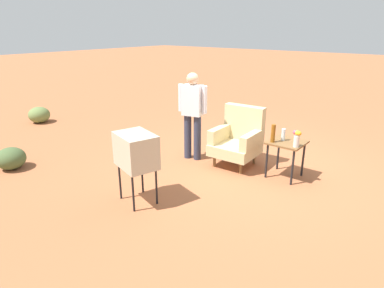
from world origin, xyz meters
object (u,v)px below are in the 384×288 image
(armchair, at_px, (238,138))
(tv_on_stand, at_px, (136,151))
(flower_vase, at_px, (297,138))
(bottle_short_clear, at_px, (283,135))
(side_table, at_px, (286,147))
(bottle_tall_amber, at_px, (273,133))
(person_standing, at_px, (193,111))

(armchair, height_order, tv_on_stand, armchair)
(tv_on_stand, relative_size, flower_vase, 3.89)
(bottle_short_clear, bearing_deg, armchair, -178.84)
(armchair, distance_m, bottle_short_clear, 0.87)
(side_table, height_order, bottle_short_clear, bottle_short_clear)
(side_table, bearing_deg, bottle_short_clear, 173.17)
(side_table, distance_m, bottle_short_clear, 0.21)
(bottle_short_clear, bearing_deg, side_table, -6.83)
(bottle_tall_amber, bearing_deg, bottle_short_clear, 62.18)
(tv_on_stand, bearing_deg, flower_vase, 52.32)
(bottle_tall_amber, bearing_deg, side_table, 45.30)
(person_standing, bearing_deg, tv_on_stand, -76.55)
(armchair, distance_m, person_standing, 0.97)
(tv_on_stand, bearing_deg, armchair, 79.71)
(armchair, xyz_separation_m, person_standing, (-0.82, -0.30, 0.44))
(armchair, height_order, side_table, armchair)
(bottle_short_clear, xyz_separation_m, flower_vase, (0.29, -0.17, 0.05))
(armchair, distance_m, side_table, 0.92)
(bottle_short_clear, bearing_deg, flower_vase, -29.66)
(armchair, relative_size, side_table, 1.69)
(armchair, bearing_deg, bottle_tall_amber, -12.69)
(tv_on_stand, distance_m, person_standing, 1.86)
(armchair, relative_size, bottle_short_clear, 5.30)
(armchair, xyz_separation_m, side_table, (0.92, 0.01, 0.04))
(bottle_tall_amber, relative_size, bottle_short_clear, 1.50)
(bottle_short_clear, distance_m, flower_vase, 0.34)
(side_table, bearing_deg, flower_vase, -36.11)
(bottle_tall_amber, distance_m, bottle_short_clear, 0.21)
(armchair, height_order, bottle_short_clear, armchair)
(side_table, height_order, tv_on_stand, tv_on_stand)
(armchair, relative_size, flower_vase, 4.00)
(side_table, relative_size, tv_on_stand, 0.61)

